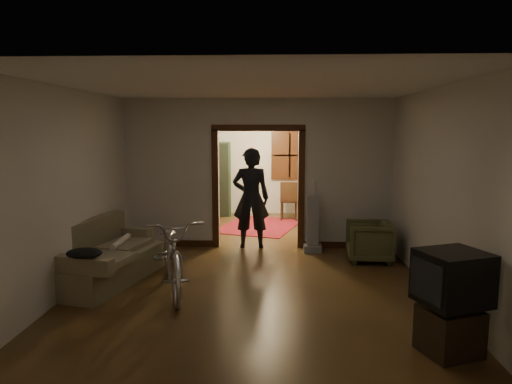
# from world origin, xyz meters

# --- Properties ---
(floor) EXTENTS (5.00, 8.50, 0.01)m
(floor) POSITION_xyz_m (0.00, 0.00, 0.00)
(floor) COLOR #382512
(floor) RESTS_ON ground
(ceiling) EXTENTS (5.00, 8.50, 0.01)m
(ceiling) POSITION_xyz_m (0.00, 0.00, 2.80)
(ceiling) COLOR white
(ceiling) RESTS_ON floor
(wall_back) EXTENTS (5.00, 0.02, 2.80)m
(wall_back) POSITION_xyz_m (0.00, 4.25, 1.40)
(wall_back) COLOR beige
(wall_back) RESTS_ON floor
(wall_left) EXTENTS (0.02, 8.50, 2.80)m
(wall_left) POSITION_xyz_m (-2.50, 0.00, 1.40)
(wall_left) COLOR beige
(wall_left) RESTS_ON floor
(wall_right) EXTENTS (0.02, 8.50, 2.80)m
(wall_right) POSITION_xyz_m (2.50, 0.00, 1.40)
(wall_right) COLOR beige
(wall_right) RESTS_ON floor
(partition_wall) EXTENTS (5.00, 0.14, 2.80)m
(partition_wall) POSITION_xyz_m (0.00, 0.75, 1.40)
(partition_wall) COLOR beige
(partition_wall) RESTS_ON floor
(door_casing) EXTENTS (1.74, 0.20, 2.32)m
(door_casing) POSITION_xyz_m (0.00, 0.75, 1.10)
(door_casing) COLOR #381C0C
(door_casing) RESTS_ON floor
(far_window) EXTENTS (0.98, 0.06, 1.28)m
(far_window) POSITION_xyz_m (0.70, 4.21, 1.55)
(far_window) COLOR black
(far_window) RESTS_ON wall_back
(chandelier) EXTENTS (0.24, 0.24, 0.24)m
(chandelier) POSITION_xyz_m (0.00, 2.50, 2.35)
(chandelier) COLOR #FFE0A5
(chandelier) RESTS_ON ceiling
(light_switch) EXTENTS (0.08, 0.01, 0.12)m
(light_switch) POSITION_xyz_m (1.05, 0.68, 1.25)
(light_switch) COLOR silver
(light_switch) RESTS_ON partition_wall
(sofa) EXTENTS (1.31, 2.10, 0.90)m
(sofa) POSITION_xyz_m (-2.15, -1.38, 0.45)
(sofa) COLOR #686245
(sofa) RESTS_ON floor
(rolled_paper) EXTENTS (0.09, 0.73, 0.09)m
(rolled_paper) POSITION_xyz_m (-2.05, -1.08, 0.53)
(rolled_paper) COLOR beige
(rolled_paper) RESTS_ON sofa
(jacket) EXTENTS (0.45, 0.34, 0.13)m
(jacket) POSITION_xyz_m (-2.10, -2.29, 0.68)
(jacket) COLOR black
(jacket) RESTS_ON sofa
(bicycle) EXTENTS (1.30, 2.16, 1.07)m
(bicycle) POSITION_xyz_m (-1.11, -1.70, 0.54)
(bicycle) COLOR silver
(bicycle) RESTS_ON floor
(armchair) EXTENTS (0.79, 0.77, 0.68)m
(armchair) POSITION_xyz_m (1.93, -0.14, 0.34)
(armchair) COLOR #4C4F2C
(armchair) RESTS_ON floor
(tv_stand) EXTENTS (0.65, 0.62, 0.47)m
(tv_stand) POSITION_xyz_m (2.07, -3.39, 0.23)
(tv_stand) COLOR black
(tv_stand) RESTS_ON floor
(crt_tv) EXTENTS (0.76, 0.73, 0.53)m
(crt_tv) POSITION_xyz_m (2.07, -3.39, 0.79)
(crt_tv) COLOR black
(crt_tv) RESTS_ON tv_stand
(vacuum) EXTENTS (0.36, 0.31, 1.06)m
(vacuum) POSITION_xyz_m (1.01, 0.40, 0.53)
(vacuum) COLOR gray
(vacuum) RESTS_ON floor
(person) EXTENTS (0.71, 0.49, 1.90)m
(person) POSITION_xyz_m (-0.14, 0.67, 0.95)
(person) COLOR black
(person) RESTS_ON floor
(oriental_rug) EXTENTS (2.15, 2.48, 0.02)m
(oriental_rug) POSITION_xyz_m (-0.05, 2.57, 0.01)
(oriental_rug) COLOR maroon
(oriental_rug) RESTS_ON floor
(locker) EXTENTS (1.02, 0.66, 1.91)m
(locker) POSITION_xyz_m (-1.31, 3.87, 0.95)
(locker) COLOR #1F3420
(locker) RESTS_ON floor
(globe) EXTENTS (0.27, 0.27, 0.27)m
(globe) POSITION_xyz_m (-1.31, 3.87, 1.94)
(globe) COLOR #1E5972
(globe) RESTS_ON locker
(desk) EXTENTS (1.19, 0.83, 0.80)m
(desk) POSITION_xyz_m (0.99, 3.66, 0.40)
(desk) COLOR black
(desk) RESTS_ON floor
(desk_chair) EXTENTS (0.49, 0.49, 0.97)m
(desk_chair) POSITION_xyz_m (0.66, 3.37, 0.48)
(desk_chair) COLOR black
(desk_chair) RESTS_ON floor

